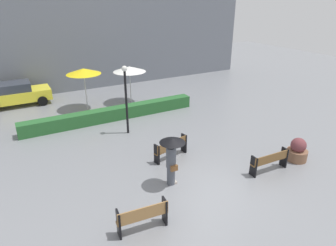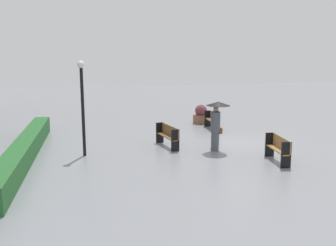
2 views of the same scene
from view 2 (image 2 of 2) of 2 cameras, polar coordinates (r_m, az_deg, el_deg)
The scene contains 8 objects.
ground_plane at distance 16.59m, azimuth 9.50°, elevation -3.14°, with size 60.00×60.00×0.00m, color gray.
bench_near_right at distance 19.36m, azimuth 6.85°, elevation 0.52°, with size 1.81×0.43×0.88m.
bench_near_left at distance 14.14m, azimuth 16.56°, elevation -3.58°, with size 1.64×0.49×0.93m.
bench_mid_center at distance 15.75m, azimuth 0.00°, elevation -1.74°, with size 1.77×0.70×0.90m.
pedestrian_with_umbrella at distance 15.10m, azimuth 7.43°, elevation 0.59°, with size 0.97×0.97×2.01m.
planter_pot at distance 21.04m, azimuth 5.06°, elevation 1.17°, with size 0.89×0.89×1.06m.
lamp_post at distance 14.45m, azimuth -12.96°, elevation 3.76°, with size 0.28×0.28×3.64m.
hedge_strip at distance 14.93m, azimuth -21.04°, elevation -3.84°, with size 10.34×0.70×0.73m, color #28602D.
Camera 2 is at (-15.04, 5.80, 3.94)m, focal length 39.87 mm.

